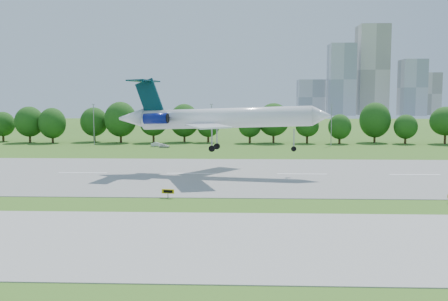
% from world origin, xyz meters
% --- Properties ---
extents(ground, '(600.00, 600.00, 0.00)m').
position_xyz_m(ground, '(0.00, 0.00, 0.00)').
color(ground, '#2E5A17').
rests_on(ground, ground).
extents(runway, '(400.00, 45.00, 0.08)m').
position_xyz_m(runway, '(0.00, 25.00, 0.04)').
color(runway, gray).
rests_on(runway, ground).
extents(taxiway, '(400.00, 23.00, 0.08)m').
position_xyz_m(taxiway, '(0.00, -18.00, 0.04)').
color(taxiway, '#ADADA8').
rests_on(taxiway, ground).
extents(tree_line, '(288.40, 8.40, 10.40)m').
position_xyz_m(tree_line, '(0.00, 92.00, 6.19)').
color(tree_line, '#382314').
rests_on(tree_line, ground).
extents(light_poles, '(175.90, 0.25, 12.19)m').
position_xyz_m(light_poles, '(-2.50, 82.00, 6.34)').
color(light_poles, gray).
rests_on(light_poles, ground).
extents(skyline, '(127.00, 52.00, 80.00)m').
position_xyz_m(skyline, '(100.16, 390.61, 30.46)').
color(skyline, '#B2B2B7').
rests_on(skyline, ground).
extents(airliner, '(38.84, 28.05, 13.12)m').
position_xyz_m(airliner, '(-15.74, 25.28, 10.23)').
color(airliner, white).
rests_on(airliner, ground).
extents(taxi_sign_left, '(1.75, 0.51, 1.23)m').
position_xyz_m(taxi_sign_left, '(-20.90, 2.51, 0.90)').
color(taxi_sign_left, gray).
rests_on(taxi_sign_left, ground).
extents(service_vehicle_a, '(3.74, 1.48, 1.21)m').
position_xyz_m(service_vehicle_a, '(-35.42, 77.99, 0.61)').
color(service_vehicle_a, silver).
rests_on(service_vehicle_a, ground).
extents(service_vehicle_b, '(3.36, 1.95, 1.07)m').
position_xyz_m(service_vehicle_b, '(-32.93, 74.91, 0.54)').
color(service_vehicle_b, silver).
rests_on(service_vehicle_b, ground).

